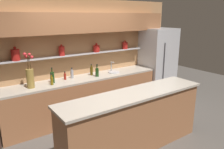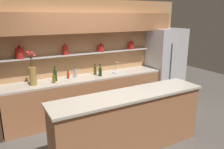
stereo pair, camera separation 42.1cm
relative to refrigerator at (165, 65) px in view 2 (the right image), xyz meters
name	(u,v)px [view 2 (the right image)]	position (x,y,z in m)	size (l,w,h in m)	color
ground_plane	(118,139)	(-2.17, -1.20, -0.96)	(12.00, 12.00, 0.00)	#4C4742
back_wall_unit	(85,47)	(-2.17, 0.33, 0.59)	(5.20, 0.44, 2.60)	tan
back_counter_unit	(88,96)	(-2.24, 0.04, -0.50)	(3.59, 0.62, 0.92)	#99603D
island_counter	(129,122)	(-2.17, -1.56, -0.45)	(2.67, 0.61, 1.02)	#99603D
refrigerator	(165,65)	(0.00, 0.00, 0.00)	(0.86, 0.73, 1.92)	#B7B7BC
flower_vase	(32,74)	(-3.40, -0.01, 0.20)	(0.17, 0.16, 0.68)	olive
sink_fixture	(118,71)	(-1.45, 0.05, -0.01)	(0.28, 0.28, 0.25)	#B7B7BC
bottle_oil_0	(95,70)	(-2.01, 0.13, 0.06)	(0.06, 0.06, 0.25)	#47380A
bottle_wine_1	(100,72)	(-1.97, -0.04, 0.06)	(0.08, 0.08, 0.28)	#193814
bottle_wine_2	(55,76)	(-2.95, 0.07, 0.08)	(0.08, 0.08, 0.32)	#193814
bottle_oil_3	(54,79)	(-3.01, -0.06, 0.05)	(0.05, 0.05, 0.22)	brown
bottle_spirit_4	(75,73)	(-2.48, 0.16, 0.06)	(0.06, 0.06, 0.23)	gray
bottle_sauce_5	(68,75)	(-2.66, 0.14, 0.03)	(0.05, 0.05, 0.18)	maroon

